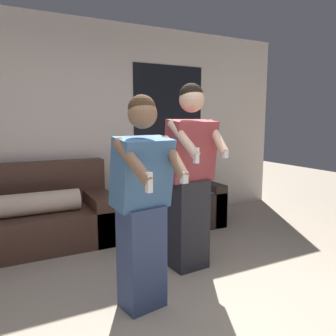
% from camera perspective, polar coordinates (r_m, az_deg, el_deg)
% --- Properties ---
extents(wall_back, '(6.01, 0.07, 2.70)m').
position_cam_1_polar(wall_back, '(4.50, -12.84, 7.32)').
color(wall_back, silver).
rests_on(wall_back, ground_plane).
extents(couch, '(1.78, 0.88, 0.92)m').
position_cam_1_polar(couch, '(4.06, -22.42, -8.10)').
color(couch, '#472D23').
rests_on(couch, ground_plane).
extents(armchair, '(0.97, 0.83, 0.85)m').
position_cam_1_polar(armchair, '(4.53, 1.88, -5.82)').
color(armchair, '#332823').
rests_on(armchair, ground_plane).
extents(person_left, '(0.47, 0.53, 1.60)m').
position_cam_1_polar(person_left, '(2.42, -4.46, -6.36)').
color(person_left, '#384770').
rests_on(person_left, ground_plane).
extents(person_right, '(0.51, 0.50, 1.75)m').
position_cam_1_polar(person_right, '(3.06, 3.89, -1.63)').
color(person_right, '#28282D').
rests_on(person_right, ground_plane).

